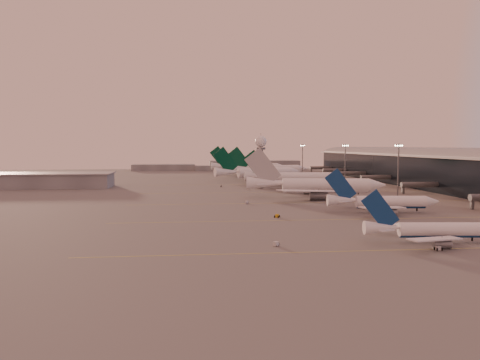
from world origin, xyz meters
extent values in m
plane|color=#585555|center=(0.00, 0.00, 0.00)|extent=(700.00, 700.00, 0.00)
cube|color=#D1C849|center=(30.00, -35.00, 0.01)|extent=(180.00, 0.25, 0.02)
cube|color=#D1C849|center=(30.00, 10.00, 0.01)|extent=(180.00, 0.25, 0.02)
cube|color=#D1C849|center=(30.00, 55.00, 0.01)|extent=(180.00, 0.25, 0.02)
cube|color=#D1C849|center=(30.00, 100.00, 0.01)|extent=(180.00, 0.25, 0.02)
cube|color=#D1C849|center=(30.00, 150.00, 0.01)|extent=(180.00, 0.25, 0.02)
cube|color=black|center=(108.00, 110.00, 9.00)|extent=(36.00, 360.00, 18.00)
cylinder|color=gray|center=(108.00, 110.00, 18.00)|extent=(10.08, 360.00, 10.08)
cube|color=gray|center=(108.00, 110.00, 18.20)|extent=(40.00, 362.00, 0.80)
cube|color=#54575B|center=(72.00, 28.00, 2.20)|extent=(1.20, 1.20, 4.40)
cylinder|color=#54575B|center=(82.00, 86.00, 4.50)|extent=(22.00, 2.80, 2.80)
cube|color=#54575B|center=(72.00, 86.00, 2.20)|extent=(1.20, 1.20, 4.40)
cylinder|color=#54575B|center=(82.00, 142.00, 4.50)|extent=(22.00, 2.80, 2.80)
cube|color=#54575B|center=(72.00, 142.00, 2.20)|extent=(1.20, 1.20, 4.40)
cylinder|color=#54575B|center=(82.00, 184.00, 4.50)|extent=(22.00, 2.80, 2.80)
cube|color=#54575B|center=(72.00, 184.00, 2.20)|extent=(1.20, 1.20, 4.40)
cylinder|color=#54575B|center=(82.00, 226.00, 4.50)|extent=(22.00, 2.80, 2.80)
cube|color=#54575B|center=(72.00, 226.00, 2.20)|extent=(1.20, 1.20, 4.40)
cylinder|color=#54575B|center=(82.00, 266.00, 4.50)|extent=(22.00, 2.80, 2.80)
cube|color=#54575B|center=(72.00, 266.00, 2.20)|extent=(1.20, 1.20, 4.40)
cube|color=slate|center=(-120.00, 140.00, 4.00)|extent=(80.00, 25.00, 8.00)
cube|color=gray|center=(-120.00, 140.00, 8.20)|extent=(82.00, 27.00, 0.60)
cylinder|color=#54575B|center=(5.00, 120.00, 11.00)|extent=(2.60, 2.60, 22.00)
cylinder|color=#54575B|center=(5.00, 120.00, 22.50)|extent=(5.20, 5.20, 1.20)
sphere|color=white|center=(5.00, 120.00, 26.40)|extent=(6.40, 6.40, 6.40)
cylinder|color=#54575B|center=(5.00, 120.00, 30.10)|extent=(0.16, 0.16, 2.00)
cylinder|color=#54575B|center=(55.00, 55.00, 12.50)|extent=(0.56, 0.56, 25.00)
cube|color=#54575B|center=(55.00, 55.00, 24.50)|extent=(3.60, 0.25, 0.25)
sphere|color=#FFEABF|center=(53.50, 55.00, 24.10)|extent=(0.56, 0.56, 0.56)
sphere|color=#FFEABF|center=(54.50, 55.00, 24.10)|extent=(0.56, 0.56, 0.56)
sphere|color=#FFEABF|center=(55.50, 55.00, 24.10)|extent=(0.56, 0.56, 0.56)
sphere|color=#FFEABF|center=(56.50, 55.00, 24.10)|extent=(0.56, 0.56, 0.56)
cylinder|color=#54575B|center=(50.00, 110.00, 12.50)|extent=(0.56, 0.56, 25.00)
cube|color=#54575B|center=(50.00, 110.00, 24.50)|extent=(3.60, 0.25, 0.25)
sphere|color=#FFEABF|center=(48.50, 110.00, 24.10)|extent=(0.56, 0.56, 0.56)
sphere|color=#FFEABF|center=(49.50, 110.00, 24.10)|extent=(0.56, 0.56, 0.56)
sphere|color=#FFEABF|center=(50.50, 110.00, 24.10)|extent=(0.56, 0.56, 0.56)
sphere|color=#FFEABF|center=(51.50, 110.00, 24.10)|extent=(0.56, 0.56, 0.56)
cylinder|color=#54575B|center=(48.00, 200.00, 12.50)|extent=(0.56, 0.56, 25.00)
cube|color=#54575B|center=(48.00, 200.00, 24.50)|extent=(3.60, 0.25, 0.25)
sphere|color=#FFEABF|center=(46.50, 200.00, 24.10)|extent=(0.56, 0.56, 0.56)
sphere|color=#FFEABF|center=(47.50, 200.00, 24.10)|extent=(0.56, 0.56, 0.56)
sphere|color=#FFEABF|center=(48.50, 200.00, 24.10)|extent=(0.56, 0.56, 0.56)
sphere|color=#FFEABF|center=(49.50, 200.00, 24.10)|extent=(0.56, 0.56, 0.56)
cube|color=slate|center=(-60.00, 320.00, 3.00)|extent=(60.00, 18.00, 6.00)
cube|color=slate|center=(30.00, 330.00, 4.50)|extent=(90.00, 20.00, 9.00)
cube|color=slate|center=(-10.00, 310.00, 2.50)|extent=(40.00, 15.00, 5.00)
cylinder|color=white|center=(27.91, -28.52, 2.88)|extent=(20.97, 5.60, 3.53)
cylinder|color=navy|center=(27.91, -28.52, 2.08)|extent=(20.46, 4.57, 2.54)
cone|color=white|center=(13.28, -27.04, 3.32)|extent=(9.00, 4.39, 3.53)
cube|color=white|center=(21.97, -36.65, 2.26)|extent=(15.19, 8.88, 1.11)
cylinder|color=gray|center=(24.69, -34.86, 0.65)|extent=(4.22, 2.69, 2.29)
cube|color=gray|center=(24.69, -34.86, 1.64)|extent=(0.30, 0.26, 1.41)
cube|color=white|center=(23.72, -19.37, 2.26)|extent=(14.39, 11.22, 1.11)
cylinder|color=gray|center=(26.03, -21.67, 0.65)|extent=(4.22, 2.69, 2.29)
cube|color=gray|center=(26.03, -21.67, 1.64)|extent=(0.30, 0.26, 1.41)
cube|color=navy|center=(12.85, -27.00, 7.68)|extent=(9.67, 1.30, 10.52)
cube|color=white|center=(12.90, -31.04, 3.41)|extent=(4.28, 2.80, 0.23)
cube|color=white|center=(13.71, -23.05, 3.41)|extent=(4.20, 3.39, 0.23)
cylinder|color=black|center=(35.75, -29.32, 0.46)|extent=(0.46, 0.46, 0.93)
cylinder|color=black|center=(26.45, -26.32, 0.51)|extent=(1.06, 0.56, 1.02)
cylinder|color=black|center=(26.04, -30.39, 0.51)|extent=(1.06, 0.56, 1.02)
cylinder|color=white|center=(37.69, 22.81, 3.45)|extent=(25.12, 6.83, 4.22)
cylinder|color=navy|center=(37.69, 22.81, 2.50)|extent=(24.50, 5.60, 3.04)
cone|color=white|center=(52.41, 21.24, 3.45)|extent=(5.22, 4.71, 4.22)
cone|color=white|center=(20.18, 24.67, 3.97)|extent=(10.79, 5.30, 4.22)
cube|color=white|center=(30.53, 13.12, 2.71)|extent=(18.20, 10.56, 1.33)
cylinder|color=gray|center=(33.80, 15.24, 0.78)|extent=(5.07, 3.24, 2.75)
cube|color=gray|center=(33.80, 15.24, 1.97)|extent=(0.36, 0.31, 1.69)
cube|color=white|center=(32.73, 33.78, 2.71)|extent=(17.19, 13.50, 1.33)
cylinder|color=gray|center=(35.47, 31.02, 0.78)|extent=(5.07, 3.24, 2.75)
cube|color=gray|center=(35.47, 31.02, 1.97)|extent=(0.36, 0.31, 1.69)
cube|color=navy|center=(19.66, 24.72, 9.20)|extent=(11.57, 1.61, 12.59)
cube|color=white|center=(19.71, 19.89, 4.08)|extent=(5.13, 3.33, 0.28)
cube|color=white|center=(20.72, 29.44, 4.08)|extent=(5.03, 4.08, 0.28)
cylinder|color=black|center=(47.06, 21.81, 0.56)|extent=(0.56, 0.56, 1.11)
cylinder|color=black|center=(35.96, 25.45, 0.61)|extent=(1.27, 0.68, 1.22)
cylinder|color=black|center=(35.44, 20.59, 0.61)|extent=(1.27, 0.68, 1.22)
cylinder|color=white|center=(28.99, 75.27, 4.36)|extent=(40.70, 11.51, 6.29)
cylinder|color=white|center=(28.99, 75.27, 2.94)|extent=(39.67, 9.66, 4.53)
cone|color=white|center=(52.79, 72.12, 4.36)|extent=(8.54, 7.25, 6.29)
cone|color=white|center=(0.69, 79.01, 5.14)|extent=(17.55, 8.45, 6.29)
cube|color=white|center=(17.07, 59.97, 3.26)|extent=(29.39, 16.36, 1.87)
cylinder|color=gray|center=(22.41, 63.25, 0.71)|extent=(8.25, 5.07, 4.09)
cube|color=gray|center=(22.41, 63.25, 2.16)|extent=(0.33, 0.29, 2.51)
cube|color=white|center=(21.46, 93.14, 3.26)|extent=(27.38, 22.23, 1.87)
cylinder|color=gray|center=(25.77, 88.58, 0.71)|extent=(8.25, 5.07, 4.09)
cube|color=gray|center=(25.77, 88.58, 2.16)|extent=(0.33, 0.29, 2.51)
cube|color=#A9ABB0|center=(-0.14, 79.13, 12.57)|extent=(17.32, 2.64, 18.65)
cube|color=white|center=(-0.66, 71.34, 5.30)|extent=(8.31, 5.23, 0.25)
cube|color=white|center=(1.38, 86.78, 5.30)|extent=(8.10, 6.74, 0.25)
cylinder|color=black|center=(44.15, 73.26, 0.51)|extent=(0.51, 0.51, 1.01)
cylinder|color=black|center=(26.07, 77.90, 0.56)|extent=(1.17, 0.65, 1.12)
cylinder|color=black|center=(25.49, 73.48, 0.56)|extent=(1.17, 0.65, 1.12)
cylinder|color=white|center=(31.38, 135.13, 4.14)|extent=(36.58, 8.28, 5.85)
cylinder|color=white|center=(31.38, 135.13, 2.82)|extent=(35.75, 6.60, 4.21)
cone|color=white|center=(52.97, 133.67, 4.14)|extent=(7.40, 6.31, 5.85)
cone|color=white|center=(5.70, 136.87, 4.87)|extent=(15.57, 6.86, 5.85)
cube|color=white|center=(21.43, 120.51, 3.11)|extent=(26.52, 16.33, 1.73)
cylinder|color=gray|center=(26.11, 123.81, 0.71)|extent=(7.26, 4.27, 3.80)
cube|color=gray|center=(26.11, 123.81, 2.09)|extent=(0.32, 0.27, 2.34)
cube|color=white|center=(23.49, 150.95, 3.11)|extent=(25.58, 19.08, 1.73)
cylinder|color=gray|center=(27.68, 147.06, 0.71)|extent=(7.26, 4.27, 3.80)
cube|color=gray|center=(27.68, 147.06, 2.09)|extent=(0.32, 0.27, 2.34)
cube|color=#033923|center=(4.94, 136.92, 11.85)|extent=(16.08, 1.44, 17.31)
cube|color=white|center=(4.97, 129.88, 5.01)|extent=(7.49, 5.08, 0.25)
cube|color=white|center=(5.92, 143.89, 5.01)|extent=(7.40, 5.78, 0.25)
cylinder|color=black|center=(45.13, 134.20, 0.50)|extent=(0.50, 0.50, 1.01)
cylinder|color=black|center=(28.61, 137.54, 0.55)|extent=(1.14, 0.58, 1.11)
cylinder|color=black|center=(28.31, 133.12, 0.55)|extent=(1.14, 0.58, 1.11)
cylinder|color=white|center=(16.91, 180.69, 4.48)|extent=(39.54, 16.35, 6.33)
cylinder|color=white|center=(16.91, 180.69, 3.05)|extent=(38.32, 14.43, 4.56)
cone|color=white|center=(39.52, 186.80, 4.48)|extent=(8.99, 8.09, 6.33)
cone|color=white|center=(-9.98, 173.43, 5.27)|extent=(17.54, 10.40, 6.33)
cube|color=white|center=(11.88, 162.23, 3.37)|extent=(25.32, 24.30, 1.87)
cylinder|color=gray|center=(15.50, 167.25, 0.76)|extent=(8.41, 5.95, 4.12)
cube|color=gray|center=(15.50, 167.25, 2.26)|extent=(0.39, 0.35, 2.53)
cube|color=white|center=(3.27, 194.11, 3.37)|extent=(29.25, 12.79, 1.87)
cylinder|color=gray|center=(8.92, 191.59, 0.76)|extent=(8.41, 5.95, 4.12)
cube|color=gray|center=(8.92, 191.59, 2.26)|extent=(0.39, 0.35, 2.53)
cube|color=#033923|center=(-10.78, 173.21, 12.83)|extent=(16.91, 4.91, 18.73)
cube|color=white|center=(-8.27, 166.02, 5.42)|extent=(7.60, 7.14, 0.27)
cube|color=white|center=(-12.23, 180.69, 5.42)|extent=(8.00, 4.23, 0.27)
cylinder|color=black|center=(31.31, 184.58, 0.55)|extent=(0.55, 0.55, 1.09)
cylinder|color=black|center=(13.23, 182.18, 0.60)|extent=(1.30, 0.84, 1.20)
cylinder|color=black|center=(14.48, 177.55, 0.60)|extent=(1.30, 0.84, 1.20)
cylinder|color=white|center=(31.40, 223.27, 4.45)|extent=(39.57, 11.80, 6.30)
cylinder|color=white|center=(31.40, 223.27, 3.04)|extent=(38.54, 9.94, 4.54)
cone|color=white|center=(54.48, 226.59, 4.45)|extent=(8.38, 7.31, 6.30)
cone|color=white|center=(3.96, 219.33, 5.24)|extent=(17.11, 8.57, 6.30)
cube|color=white|center=(24.22, 205.64, 3.35)|extent=(26.77, 22.05, 1.87)
cylinder|color=gray|center=(28.39, 210.16, 0.76)|extent=(8.07, 5.13, 4.10)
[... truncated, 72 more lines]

